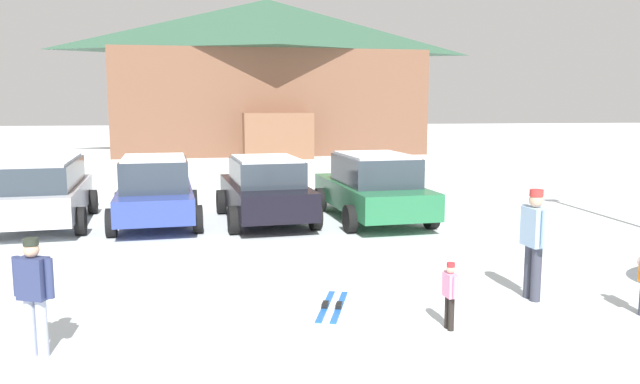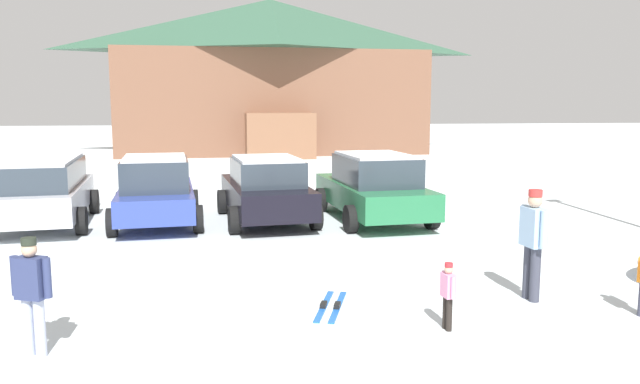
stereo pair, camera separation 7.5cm
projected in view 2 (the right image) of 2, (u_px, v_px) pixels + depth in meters
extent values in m
cube|color=brown|center=(271.00, 103.00, 37.10)|extent=(17.56, 7.96, 5.85)
pyramid|color=#2F553F|center=(270.00, 26.00, 36.47)|extent=(18.19, 8.58, 3.05)
cube|color=brown|center=(280.00, 136.00, 32.91)|extent=(3.67, 1.94, 2.40)
cube|color=silver|center=(43.00, 199.00, 14.95)|extent=(2.35, 4.76, 0.65)
cube|color=#2D3842|center=(41.00, 174.00, 14.78)|extent=(2.01, 3.64, 0.59)
cube|color=white|center=(40.00, 160.00, 14.73)|extent=(1.88, 3.46, 0.06)
cylinder|color=black|center=(12.00, 204.00, 16.11)|extent=(0.29, 0.66, 0.64)
cylinder|color=black|center=(94.00, 201.00, 16.61)|extent=(0.29, 0.66, 0.64)
cylinder|color=black|center=(81.00, 221.00, 13.88)|extent=(0.29, 0.66, 0.64)
cube|color=#2E4098|center=(156.00, 199.00, 15.10)|extent=(2.11, 4.32, 0.57)
cube|color=#2D3842|center=(155.00, 174.00, 14.81)|extent=(1.71, 2.31, 0.72)
cube|color=white|center=(155.00, 158.00, 14.75)|extent=(1.60, 2.19, 0.06)
cylinder|color=black|center=(121.00, 204.00, 16.18)|extent=(0.28, 0.66, 0.64)
cylinder|color=black|center=(194.00, 201.00, 16.60)|extent=(0.28, 0.66, 0.64)
cylinder|color=black|center=(112.00, 223.00, 13.68)|extent=(0.28, 0.66, 0.64)
cylinder|color=black|center=(198.00, 219.00, 14.11)|extent=(0.28, 0.66, 0.64)
cube|color=black|center=(266.00, 196.00, 15.45)|extent=(2.22, 4.51, 0.65)
cube|color=#2D3842|center=(267.00, 172.00, 15.16)|extent=(1.78, 2.42, 0.59)
cube|color=white|center=(267.00, 158.00, 15.11)|extent=(1.67, 2.29, 0.06)
cylinder|color=black|center=(222.00, 202.00, 16.56)|extent=(0.29, 0.66, 0.64)
cylinder|color=black|center=(292.00, 199.00, 17.02)|extent=(0.29, 0.66, 0.64)
cylinder|color=black|center=(234.00, 220.00, 13.98)|extent=(0.29, 0.66, 0.64)
cylinder|color=black|center=(316.00, 216.00, 14.44)|extent=(0.29, 0.66, 0.64)
cube|color=#257044|center=(372.00, 195.00, 15.68)|extent=(2.26, 4.81, 0.62)
cube|color=#2D3842|center=(376.00, 170.00, 15.37)|extent=(1.83, 2.56, 0.69)
cube|color=white|center=(376.00, 155.00, 15.31)|extent=(1.71, 2.43, 0.06)
cylinder|color=black|center=(321.00, 200.00, 16.89)|extent=(0.28, 0.66, 0.64)
cylinder|color=black|center=(390.00, 197.00, 17.34)|extent=(0.28, 0.66, 0.64)
cylinder|color=black|center=(351.00, 219.00, 14.11)|extent=(0.28, 0.66, 0.64)
cylinder|color=black|center=(432.00, 215.00, 14.56)|extent=(0.28, 0.66, 0.64)
cylinder|color=#383B4A|center=(528.00, 271.00, 9.38)|extent=(0.15, 0.15, 0.82)
cylinder|color=#383B4A|center=(535.00, 275.00, 9.21)|extent=(0.15, 0.15, 0.82)
cube|color=#9ABFE2|center=(534.00, 227.00, 9.19)|extent=(0.28, 0.42, 0.58)
cylinder|color=#9ABFE2|center=(524.00, 223.00, 9.44)|extent=(0.11, 0.11, 0.55)
cylinder|color=#9ABFE2|center=(544.00, 229.00, 8.95)|extent=(0.11, 0.11, 0.55)
sphere|color=tan|center=(535.00, 201.00, 9.14)|extent=(0.21, 0.21, 0.21)
cylinder|color=#BE3230|center=(536.00, 193.00, 9.12)|extent=(0.20, 0.20, 0.10)
cylinder|color=#A5AEC9|center=(29.00, 326.00, 7.25)|extent=(0.13, 0.13, 0.69)
cylinder|color=#A5AEC9|center=(40.00, 328.00, 7.22)|extent=(0.13, 0.13, 0.69)
cube|color=navy|center=(31.00, 278.00, 7.15)|extent=(0.39, 0.31, 0.49)
cylinder|color=navy|center=(15.00, 276.00, 7.20)|extent=(0.09, 0.09, 0.46)
cylinder|color=navy|center=(47.00, 278.00, 7.10)|extent=(0.09, 0.09, 0.46)
sphere|color=tan|center=(29.00, 250.00, 7.11)|extent=(0.18, 0.18, 0.18)
cylinder|color=#252C22|center=(29.00, 241.00, 7.09)|extent=(0.17, 0.17, 0.08)
cylinder|color=black|center=(446.00, 312.00, 8.13)|extent=(0.08, 0.08, 0.44)
cylinder|color=black|center=(449.00, 314.00, 8.04)|extent=(0.08, 0.08, 0.44)
cube|color=pink|center=(448.00, 285.00, 8.03)|extent=(0.16, 0.23, 0.31)
cylinder|color=pink|center=(443.00, 282.00, 8.16)|extent=(0.06, 0.06, 0.29)
cylinder|color=pink|center=(453.00, 288.00, 7.90)|extent=(0.06, 0.06, 0.29)
sphere|color=tan|center=(449.00, 269.00, 8.00)|extent=(0.11, 0.11, 0.11)
cylinder|color=#B82930|center=(449.00, 265.00, 8.00)|extent=(0.11, 0.11, 0.05)
cube|color=blue|center=(324.00, 306.00, 9.02)|extent=(0.50, 1.36, 0.02)
cube|color=black|center=(324.00, 305.00, 8.97)|extent=(0.14, 0.21, 0.06)
cube|color=blue|center=(338.00, 307.00, 8.99)|extent=(0.50, 1.36, 0.02)
cube|color=black|center=(337.00, 305.00, 8.93)|extent=(0.14, 0.21, 0.06)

